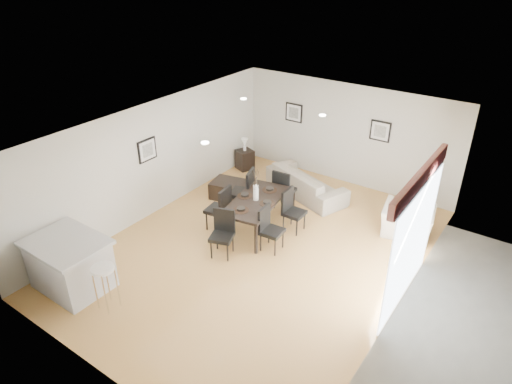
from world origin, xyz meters
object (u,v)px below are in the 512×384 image
Objects in this scene: armchair at (407,222)px; dining_chair_wnear at (221,206)px; bar_stool at (103,273)px; dining_chair_foot at (283,188)px; kitchen_island at (70,264)px; dining_chair_wfar at (246,189)px; side_table at (245,160)px; coffee_table at (233,190)px; dining_chair_efar at (291,208)px; dining_chair_head at (223,230)px; dining_chair_enear at (269,226)px; dining_table at (256,203)px; sofa at (306,182)px.

armchair is 4.14m from dining_chair_wnear.
armchair is at bearing 56.17° from bar_stool.
dining_chair_foot reaches higher than kitchen_island.
armchair is at bearing -171.99° from dining_chair_foot.
dining_chair_wfar is 0.77× the size of kitchen_island.
coffee_table is at bearing -63.19° from side_table.
dining_chair_foot is 0.93× the size of coffee_table.
armchair is at bearing 113.84° from dining_chair_wnear.
side_table is at bearing 53.94° from dining_chair_efar.
kitchen_island reaches higher than armchair.
armchair is 1.06× the size of dining_chair_head.
dining_chair_efar reaches higher than side_table.
dining_chair_foot is at bearing 117.22° from dining_chair_wfar.
dining_chair_wnear reaches higher than armchair.
kitchen_island is (0.43, -6.07, 0.23)m from side_table.
bar_stool is (-0.69, -4.74, 0.18)m from dining_chair_foot.
dining_chair_wfar is at bearing -53.30° from side_table.
bar_stool is at bearing -124.47° from dining_chair_head.
dining_chair_foot is at bearing 81.76° from bar_stool.
dining_chair_wfar is at bearing 89.44° from bar_stool.
dining_chair_wnear is 1.21× the size of bar_stool.
dining_chair_efar is (-0.00, 0.92, 0.00)m from dining_chair_enear.
dining_table is 2.00× the size of dining_chair_enear.
sofa is 2.30× the size of dining_chair_head.
dining_chair_foot is (-0.64, 1.60, 0.03)m from dining_chair_enear.
side_table is at bearing 94.28° from kitchen_island.
dining_chair_foot is at bearing 70.62° from kitchen_island.
coffee_table is at bearing -160.82° from dining_chair_wnear.
bar_stool is (-0.78, -5.73, 0.41)m from sofa.
bar_stool is at bearing 161.84° from dining_chair_efar.
armchair is 1.07× the size of dining_chair_efar.
kitchen_island reaches higher than dining_chair_enear.
coffee_table is 0.76× the size of kitchen_island.
dining_chair_head is 2.40m from coffee_table.
dining_chair_wfar is 4.10m from bar_stool.
coffee_table is 4.50m from kitchen_island.
dining_table is at bearing 34.98° from dining_chair_wfar.
armchair is (2.78, -0.41, 0.01)m from sofa.
dining_chair_head is 4.17m from side_table.
armchair is 3.74m from dining_chair_wfar.
dining_table is 1.95× the size of dining_chair_head.
dining_chair_efar is 0.68× the size of kitchen_island.
sofa is at bearing 82.23° from bar_stool.
dining_chair_wnear is 3.16m from bar_stool.
dining_chair_wnear reaches higher than coffee_table.
dining_chair_head is at bearing 2.85° from dining_chair_wfar.
coffee_table is (-1.31, -0.27, -0.35)m from dining_chair_foot.
dining_chair_head is 1.15× the size of bar_stool.
bar_stool is at bearing 45.44° from armchair.
dining_chair_wnear is 0.96× the size of coffee_table.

